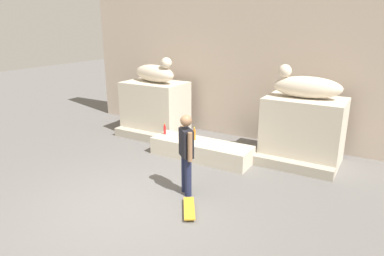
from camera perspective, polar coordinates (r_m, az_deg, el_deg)
The scene contains 12 objects.
ground_plane at distance 6.82m, azimuth -10.49°, elevation -12.73°, with size 40.00×40.00×0.00m, color #605E5B.
facade_wall at distance 10.49m, azimuth 8.24°, elevation 12.59°, with size 10.54×0.60×5.11m, color #BCA998.
pedestal_left at distance 10.74m, azimuth -6.09°, elevation 3.32°, with size 1.86×1.24×1.62m, color beige.
pedestal_right at distance 8.91m, azimuth 17.92°, elevation -0.34°, with size 1.86×1.24×1.62m, color beige.
statue_reclining_left at distance 10.51m, azimuth -6.15°, elevation 9.09°, with size 1.69×0.91×0.78m.
statue_reclining_right at distance 8.67m, azimuth 18.35°, elevation 6.60°, with size 1.64×0.71×0.78m.
ledge_block at distance 8.84m, azimuth 1.49°, elevation -3.66°, with size 2.64×0.80×0.45m, color beige.
skater at distance 6.80m, azimuth -0.96°, elevation -3.90°, with size 0.44×0.38×1.67m.
skateboard at distance 6.54m, azimuth -0.47°, elevation -13.17°, with size 0.60×0.78×0.08m.
bottle_orange at distance 8.87m, azimuth 0.38°, elevation -1.08°, with size 0.07×0.07×0.33m.
bottle_red at distance 9.33m, azimuth -4.55°, elevation -0.30°, with size 0.07×0.07×0.30m.
stair_step at distance 9.28m, azimuth 2.96°, elevation -3.32°, with size 6.37×0.50×0.24m, color #A9A08F.
Camera 1 is at (3.99, -4.39, 3.37)m, focal length 32.13 mm.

